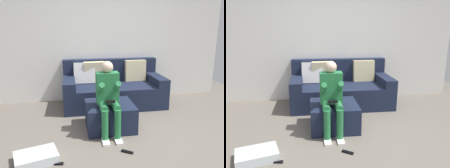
{
  "view_description": "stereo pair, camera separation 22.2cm",
  "coord_description": "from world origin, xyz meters",
  "views": [
    {
      "loc": [
        -0.78,
        -2.8,
        1.64
      ],
      "look_at": [
        -0.06,
        1.1,
        0.59
      ],
      "focal_mm": 36.51,
      "sensor_mm": 36.0,
      "label": 1
    },
    {
      "loc": [
        -0.56,
        -2.84,
        1.64
      ],
      "look_at": [
        -0.06,
        1.1,
        0.59
      ],
      "focal_mm": 36.51,
      "sensor_mm": 36.0,
      "label": 2
    }
  ],
  "objects": [
    {
      "name": "remote_by_storage_bin",
      "position": [
        -1.0,
        -0.31,
        0.01
      ],
      "size": [
        0.17,
        0.07,
        0.02
      ],
      "primitive_type": "cube",
      "rotation": [
        0.0,
        0.0,
        -0.18
      ],
      "color": "black",
      "rests_on": "ground_plane"
    },
    {
      "name": "remote_near_ottoman",
      "position": [
        -0.1,
        -0.21,
        0.01
      ],
      "size": [
        0.16,
        0.12,
        0.02
      ],
      "primitive_type": "cube",
      "rotation": [
        0.0,
        0.0,
        -0.6
      ],
      "color": "black",
      "rests_on": "ground_plane"
    },
    {
      "name": "wall_back",
      "position": [
        0.0,
        2.18,
        1.27
      ],
      "size": [
        5.3,
        0.1,
        2.54
      ],
      "primitive_type": "cube",
      "color": "silver",
      "rests_on": "ground_plane"
    },
    {
      "name": "couch_sectional",
      "position": [
        0.06,
        1.7,
        0.33
      ],
      "size": [
        2.02,
        1.0,
        0.92
      ],
      "color": "#192138",
      "rests_on": "ground_plane"
    },
    {
      "name": "ottoman",
      "position": [
        -0.19,
        0.58,
        0.2
      ],
      "size": [
        0.75,
        0.71,
        0.41
      ],
      "primitive_type": "cube",
      "color": "#192138",
      "rests_on": "ground_plane"
    },
    {
      "name": "storage_bin",
      "position": [
        -1.25,
        -0.21,
        0.06
      ],
      "size": [
        0.58,
        0.47,
        0.11
      ],
      "primitive_type": "cube",
      "rotation": [
        0.0,
        0.0,
        0.27
      ],
      "color": "silver",
      "rests_on": "ground_plane"
    },
    {
      "name": "person_seated",
      "position": [
        -0.25,
        0.4,
        0.62
      ],
      "size": [
        0.34,
        0.61,
        1.11
      ],
      "color": "#26723F",
      "rests_on": "ground_plane"
    },
    {
      "name": "ground_plane",
      "position": [
        0.0,
        0.0,
        0.0
      ],
      "size": [
        6.89,
        6.89,
        0.0
      ],
      "primitive_type": "plane",
      "color": "#6B6359"
    }
  ]
}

